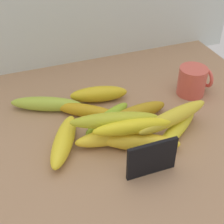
{
  "coord_description": "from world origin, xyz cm",
  "views": [
    {
      "loc": [
        -14.52,
        -56.08,
        55.67
      ],
      "look_at": [
        7.3,
        2.17,
        8.0
      ],
      "focal_mm": 52.5,
      "sensor_mm": 36.0,
      "label": 1
    }
  ],
  "objects_px": {
    "banana_3": "(88,111)",
    "banana_7": "(137,113)",
    "banana_4": "(176,130)",
    "banana_9": "(173,117)",
    "banana_8": "(64,141)",
    "coffee_mug": "(193,81)",
    "banana_0": "(118,135)",
    "banana_1": "(99,94)",
    "banana_5": "(47,104)",
    "banana_6": "(108,119)",
    "banana_10": "(115,120)",
    "chalkboard_sign": "(152,160)",
    "banana_11": "(133,127)",
    "banana_2": "(140,142)"
  },
  "relations": [
    {
      "from": "banana_11",
      "to": "coffee_mug",
      "type": "bearing_deg",
      "value": 30.25
    },
    {
      "from": "banana_6",
      "to": "banana_9",
      "type": "xyz_separation_m",
      "value": [
        0.13,
        -0.09,
        0.04
      ]
    },
    {
      "from": "coffee_mug",
      "to": "banana_6",
      "type": "height_order",
      "value": "coffee_mug"
    },
    {
      "from": "banana_6",
      "to": "banana_8",
      "type": "relative_size",
      "value": 0.92
    },
    {
      "from": "coffee_mug",
      "to": "banana_0",
      "type": "relative_size",
      "value": 0.46
    },
    {
      "from": "banana_3",
      "to": "banana_9",
      "type": "relative_size",
      "value": 0.86
    },
    {
      "from": "banana_4",
      "to": "banana_11",
      "type": "distance_m",
      "value": 0.12
    },
    {
      "from": "banana_6",
      "to": "banana_10",
      "type": "height_order",
      "value": "banana_10"
    },
    {
      "from": "banana_7",
      "to": "banana_10",
      "type": "xyz_separation_m",
      "value": [
        -0.08,
        -0.05,
        0.04
      ]
    },
    {
      "from": "banana_0",
      "to": "banana_8",
      "type": "height_order",
      "value": "banana_8"
    },
    {
      "from": "banana_1",
      "to": "banana_2",
      "type": "bearing_deg",
      "value": -83.13
    },
    {
      "from": "coffee_mug",
      "to": "banana_10",
      "type": "height_order",
      "value": "coffee_mug"
    },
    {
      "from": "banana_3",
      "to": "coffee_mug",
      "type": "bearing_deg",
      "value": 0.18
    },
    {
      "from": "chalkboard_sign",
      "to": "banana_3",
      "type": "bearing_deg",
      "value": 106.38
    },
    {
      "from": "coffee_mug",
      "to": "banana_2",
      "type": "xyz_separation_m",
      "value": [
        -0.23,
        -0.16,
        -0.02
      ]
    },
    {
      "from": "banana_6",
      "to": "banana_11",
      "type": "height_order",
      "value": "banana_11"
    },
    {
      "from": "banana_0",
      "to": "banana_6",
      "type": "bearing_deg",
      "value": 89.8
    },
    {
      "from": "chalkboard_sign",
      "to": "banana_4",
      "type": "xyz_separation_m",
      "value": [
        0.11,
        0.09,
        -0.02
      ]
    },
    {
      "from": "banana_4",
      "to": "banana_7",
      "type": "bearing_deg",
      "value": 124.6
    },
    {
      "from": "banana_0",
      "to": "banana_9",
      "type": "distance_m",
      "value": 0.14
    },
    {
      "from": "coffee_mug",
      "to": "banana_5",
      "type": "distance_m",
      "value": 0.41
    },
    {
      "from": "banana_5",
      "to": "banana_0",
      "type": "bearing_deg",
      "value": -54.58
    },
    {
      "from": "banana_7",
      "to": "coffee_mug",
      "type": "bearing_deg",
      "value": 16.15
    },
    {
      "from": "banana_9",
      "to": "banana_8",
      "type": "bearing_deg",
      "value": 170.25
    },
    {
      "from": "chalkboard_sign",
      "to": "banana_4",
      "type": "relative_size",
      "value": 0.59
    },
    {
      "from": "coffee_mug",
      "to": "banana_6",
      "type": "bearing_deg",
      "value": -169.73
    },
    {
      "from": "banana_9",
      "to": "banana_3",
      "type": "bearing_deg",
      "value": 140.96
    },
    {
      "from": "chalkboard_sign",
      "to": "banana_11",
      "type": "relative_size",
      "value": 0.61
    },
    {
      "from": "banana_0",
      "to": "banana_1",
      "type": "xyz_separation_m",
      "value": [
        0.01,
        0.18,
        0.0
      ]
    },
    {
      "from": "chalkboard_sign",
      "to": "banana_6",
      "type": "xyz_separation_m",
      "value": [
        -0.03,
        0.18,
        -0.02
      ]
    },
    {
      "from": "banana_1",
      "to": "banana_4",
      "type": "relative_size",
      "value": 0.84
    },
    {
      "from": "banana_10",
      "to": "coffee_mug",
      "type": "bearing_deg",
      "value": 21.69
    },
    {
      "from": "banana_0",
      "to": "banana_1",
      "type": "distance_m",
      "value": 0.18
    },
    {
      "from": "banana_1",
      "to": "coffee_mug",
      "type": "bearing_deg",
      "value": -12.28
    },
    {
      "from": "banana_3",
      "to": "banana_7",
      "type": "distance_m",
      "value": 0.13
    },
    {
      "from": "banana_6",
      "to": "banana_9",
      "type": "height_order",
      "value": "banana_9"
    },
    {
      "from": "coffee_mug",
      "to": "banana_8",
      "type": "bearing_deg",
      "value": -166.5
    },
    {
      "from": "banana_3",
      "to": "banana_8",
      "type": "bearing_deg",
      "value": -132.2
    },
    {
      "from": "banana_3",
      "to": "banana_7",
      "type": "relative_size",
      "value": 1.06
    },
    {
      "from": "coffee_mug",
      "to": "banana_1",
      "type": "bearing_deg",
      "value": 167.72
    },
    {
      "from": "banana_5",
      "to": "banana_6",
      "type": "distance_m",
      "value": 0.17
    },
    {
      "from": "banana_7",
      "to": "banana_2",
      "type": "bearing_deg",
      "value": -110.73
    },
    {
      "from": "banana_4",
      "to": "banana_9",
      "type": "distance_m",
      "value": 0.04
    },
    {
      "from": "banana_5",
      "to": "banana_10",
      "type": "bearing_deg",
      "value": -54.24
    },
    {
      "from": "banana_4",
      "to": "banana_0",
      "type": "bearing_deg",
      "value": 168.66
    },
    {
      "from": "chalkboard_sign",
      "to": "banana_1",
      "type": "distance_m",
      "value": 0.29
    },
    {
      "from": "banana_2",
      "to": "banana_10",
      "type": "height_order",
      "value": "banana_10"
    },
    {
      "from": "banana_7",
      "to": "banana_9",
      "type": "height_order",
      "value": "banana_9"
    },
    {
      "from": "banana_11",
      "to": "banana_6",
      "type": "bearing_deg",
      "value": 104.75
    },
    {
      "from": "coffee_mug",
      "to": "banana_8",
      "type": "relative_size",
      "value": 0.53
    }
  ]
}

